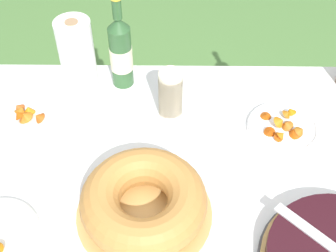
{
  "coord_description": "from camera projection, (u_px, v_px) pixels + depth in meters",
  "views": [
    {
      "loc": [
        -0.1,
        -0.67,
        1.79
      ],
      "look_at": [
        -0.11,
        0.24,
        0.83
      ],
      "focal_mm": 50.0,
      "sensor_mm": 36.0,
      "label": 1
    }
  ],
  "objects": [
    {
      "name": "snack_plate_right",
      "position": [
        283.0,
        127.0,
        1.39
      ],
      "size": [
        0.21,
        0.21,
        0.06
      ],
      "color": "white",
      "rests_on": "tablecloth"
    },
    {
      "name": "snack_plate_left",
      "position": [
        26.0,
        119.0,
        1.41
      ],
      "size": [
        0.19,
        0.19,
        0.06
      ],
      "color": "white",
      "rests_on": "tablecloth"
    },
    {
      "name": "cider_bottle_green",
      "position": [
        121.0,
        52.0,
        1.45
      ],
      "size": [
        0.07,
        0.07,
        0.33
      ],
      "color": "#2D562D",
      "rests_on": "tablecloth"
    },
    {
      "name": "paper_towel_roll",
      "position": [
        77.0,
        56.0,
        1.45
      ],
      "size": [
        0.11,
        0.11,
        0.25
      ],
      "color": "white",
      "rests_on": "tablecloth"
    },
    {
      "name": "tablecloth",
      "position": [
        210.0,
        214.0,
        1.21
      ],
      "size": [
        1.5,
        1.17,
        0.1
      ],
      "color": "white",
      "rests_on": "garden_table"
    },
    {
      "name": "bundt_cake",
      "position": [
        144.0,
        202.0,
        1.16
      ],
      "size": [
        0.35,
        0.35,
        0.11
      ],
      "color": "tan",
      "rests_on": "tablecloth"
    },
    {
      "name": "cup_stack",
      "position": [
        170.0,
        94.0,
        1.38
      ],
      "size": [
        0.07,
        0.07,
        0.16
      ],
      "color": "beige",
      "rests_on": "tablecloth"
    },
    {
      "name": "garden_table",
      "position": [
        208.0,
        226.0,
        1.25
      ],
      "size": [
        1.49,
        1.16,
        0.77
      ],
      "color": "#A87A47",
      "rests_on": "ground_plane"
    }
  ]
}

